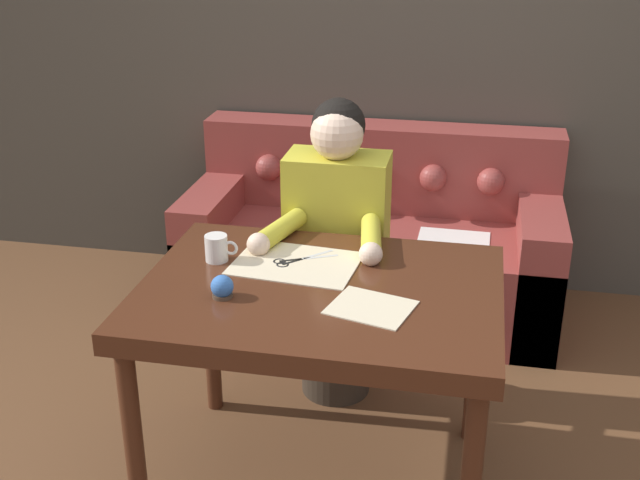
# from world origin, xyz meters

# --- Properties ---
(wall_back) EXTENTS (8.00, 0.06, 2.60)m
(wall_back) POSITION_xyz_m (0.00, 1.77, 1.30)
(wall_back) COLOR #474238
(wall_back) RESTS_ON ground_plane
(dining_table) EXTENTS (1.13, 0.85, 0.77)m
(dining_table) POSITION_xyz_m (-0.11, 0.01, 0.68)
(dining_table) COLOR #472314
(dining_table) RESTS_ON ground_plane
(couch) EXTENTS (1.76, 0.79, 0.87)m
(couch) POSITION_xyz_m (-0.13, 1.37, 0.31)
(couch) COLOR brown
(couch) RESTS_ON ground_plane
(person) EXTENTS (0.47, 0.57, 1.23)m
(person) POSITION_xyz_m (-0.17, 0.59, 0.62)
(person) COLOR #33281E
(person) RESTS_ON ground_plane
(pattern_paper_main) EXTENTS (0.43, 0.33, 0.00)m
(pattern_paper_main) POSITION_xyz_m (-0.22, 0.15, 0.77)
(pattern_paper_main) COLOR beige
(pattern_paper_main) RESTS_ON dining_table
(pattern_paper_offcut) EXTENTS (0.28, 0.25, 0.00)m
(pattern_paper_offcut) POSITION_xyz_m (0.06, -0.10, 0.77)
(pattern_paper_offcut) COLOR beige
(pattern_paper_offcut) RESTS_ON dining_table
(scissors) EXTENTS (0.21, 0.17, 0.01)m
(scissors) POSITION_xyz_m (-0.23, 0.17, 0.77)
(scissors) COLOR silver
(scissors) RESTS_ON dining_table
(mug) EXTENTS (0.11, 0.08, 0.09)m
(mug) POSITION_xyz_m (-0.49, 0.13, 0.82)
(mug) COLOR silver
(mug) RESTS_ON dining_table
(pin_cushion) EXTENTS (0.07, 0.07, 0.07)m
(pin_cushion) POSITION_xyz_m (-0.39, -0.12, 0.80)
(pin_cushion) COLOR #4C3828
(pin_cushion) RESTS_ON dining_table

